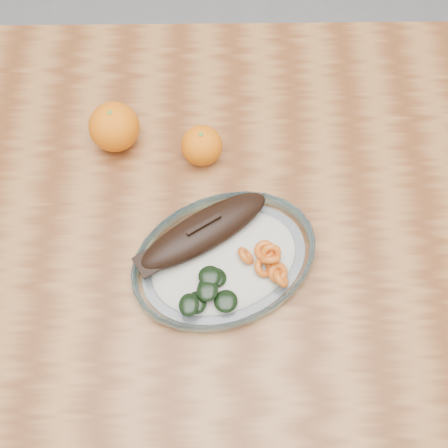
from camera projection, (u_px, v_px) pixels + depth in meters
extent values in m
plane|color=slate|center=(195.00, 319.00, 1.63)|extent=(3.00, 3.00, 0.00)
cube|color=brown|center=(176.00, 211.00, 0.96)|extent=(1.20, 0.80, 0.04)
cylinder|color=brown|center=(445.00, 433.00, 1.17)|extent=(0.06, 0.06, 0.71)
cylinder|color=brown|center=(400.00, 152.00, 1.45)|extent=(0.06, 0.06, 0.71)
ellipsoid|color=white|center=(224.00, 262.00, 0.90)|extent=(0.65, 0.56, 0.01)
torus|color=#84BCCD|center=(224.00, 260.00, 0.89)|extent=(0.70, 0.70, 0.03)
ellipsoid|color=white|center=(224.00, 258.00, 0.88)|extent=(0.57, 0.49, 0.02)
ellipsoid|color=black|center=(204.00, 227.00, 0.87)|extent=(0.23, 0.18, 0.04)
ellipsoid|color=black|center=(204.00, 228.00, 0.88)|extent=(0.19, 0.15, 0.02)
cube|color=black|center=(149.00, 258.00, 0.85)|extent=(0.06, 0.06, 0.01)
cube|color=black|center=(204.00, 222.00, 0.86)|extent=(0.05, 0.04, 0.02)
torus|color=#BF450E|center=(279.00, 269.00, 0.85)|extent=(0.04, 0.05, 0.03)
torus|color=#BF450E|center=(246.00, 252.00, 0.86)|extent=(0.04, 0.05, 0.04)
torus|color=#BF450E|center=(282.00, 275.00, 0.85)|extent=(0.04, 0.04, 0.04)
torus|color=#BF450E|center=(264.00, 264.00, 0.86)|extent=(0.05, 0.05, 0.03)
torus|color=#BF450E|center=(272.00, 249.00, 0.85)|extent=(0.05, 0.04, 0.04)
torus|color=#BF450E|center=(271.00, 255.00, 0.85)|extent=(0.04, 0.03, 0.04)
torus|color=#BF450E|center=(265.00, 247.00, 0.85)|extent=(0.05, 0.05, 0.03)
ellipsoid|color=black|center=(196.00, 299.00, 0.83)|extent=(0.03, 0.04, 0.01)
ellipsoid|color=black|center=(215.00, 274.00, 0.85)|extent=(0.04, 0.04, 0.01)
ellipsoid|color=black|center=(226.00, 298.00, 0.84)|extent=(0.05, 0.05, 0.01)
ellipsoid|color=black|center=(207.00, 281.00, 0.85)|extent=(0.04, 0.04, 0.01)
ellipsoid|color=black|center=(188.00, 302.00, 0.82)|extent=(0.03, 0.04, 0.01)
ellipsoid|color=black|center=(210.00, 273.00, 0.84)|extent=(0.04, 0.04, 0.01)
ellipsoid|color=black|center=(207.00, 287.00, 0.83)|extent=(0.04, 0.04, 0.01)
sphere|color=#DF6704|center=(114.00, 127.00, 0.96)|extent=(0.09, 0.09, 0.09)
sphere|color=#DF6704|center=(202.00, 146.00, 0.95)|extent=(0.07, 0.07, 0.07)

